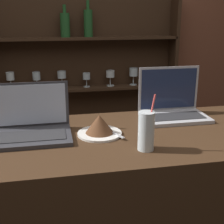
{
  "coord_description": "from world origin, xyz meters",
  "views": [
    {
      "loc": [
        -0.19,
        -0.95,
        1.51
      ],
      "look_at": [
        0.07,
        0.37,
        1.08
      ],
      "focal_mm": 50.0,
      "sensor_mm": 36.0,
      "label": 1
    }
  ],
  "objects_px": {
    "cake_plate": "(100,126)",
    "water_glass": "(146,131)",
    "laptop_near": "(32,126)",
    "laptop_far": "(172,106)"
  },
  "relations": [
    {
      "from": "laptop_near",
      "to": "laptop_far",
      "type": "relative_size",
      "value": 1.02
    },
    {
      "from": "laptop_far",
      "to": "water_glass",
      "type": "distance_m",
      "value": 0.46
    },
    {
      "from": "laptop_near",
      "to": "cake_plate",
      "type": "bearing_deg",
      "value": -8.85
    },
    {
      "from": "laptop_near",
      "to": "water_glass",
      "type": "height_order",
      "value": "same"
    },
    {
      "from": "cake_plate",
      "to": "water_glass",
      "type": "distance_m",
      "value": 0.26
    },
    {
      "from": "water_glass",
      "to": "laptop_far",
      "type": "bearing_deg",
      "value": 55.3
    },
    {
      "from": "laptop_far",
      "to": "cake_plate",
      "type": "relative_size",
      "value": 1.67
    },
    {
      "from": "laptop_near",
      "to": "water_glass",
      "type": "xyz_separation_m",
      "value": [
        0.46,
        -0.24,
        0.03
      ]
    },
    {
      "from": "laptop_near",
      "to": "water_glass",
      "type": "bearing_deg",
      "value": -28.1
    },
    {
      "from": "laptop_far",
      "to": "cake_plate",
      "type": "height_order",
      "value": "laptop_far"
    }
  ]
}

